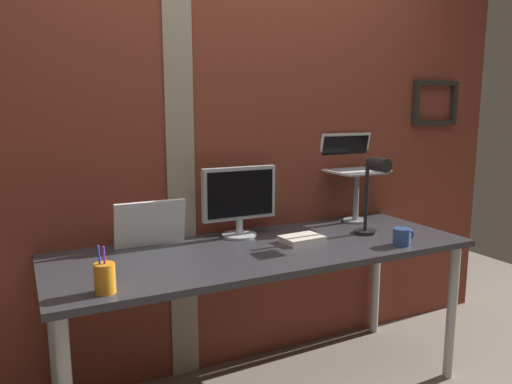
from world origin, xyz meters
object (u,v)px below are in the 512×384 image
Objects in this scene: laptop at (351,160)px; desk_lamp at (373,187)px; pen_cup at (105,278)px; coffee_mug at (402,237)px; whiteboard_panel at (150,224)px; monitor at (239,198)px.

laptop reaches higher than desk_lamp.
desk_lamp is (-0.12, -0.35, -0.10)m from laptop.
pen_cup is 1.50× the size of coffee_mug.
desk_lamp is 3.42× the size of coffee_mug.
whiteboard_panel is at bearing 154.57° from coffee_mug.
laptop is 0.38m from desk_lamp.
laptop is 0.65m from coffee_mug.
pen_cup is (-1.49, -0.56, -0.30)m from laptop.
monitor is 0.91m from pen_cup.
monitor is 1.14× the size of laptop.
whiteboard_panel is at bearing 177.05° from monitor.
coffee_mug is (0.01, -0.20, -0.21)m from desk_lamp.
pen_cup is (-1.37, -0.20, -0.20)m from desk_lamp.
whiteboard_panel is (-1.19, -0.04, -0.24)m from laptop.
whiteboard_panel is 1.89× the size of pen_cup.
desk_lamp is 0.30m from coffee_mug.
desk_lamp reaches higher than whiteboard_panel.
monitor is 0.82m from coffee_mug.
monitor is at bearing -2.95° from whiteboard_panel.
monitor reaches higher than whiteboard_panel.
laptop is 1.62m from pen_cup.
whiteboard_panel is 0.83× the size of desk_lamp.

